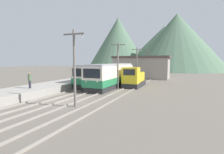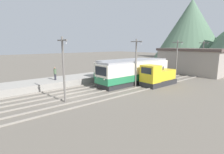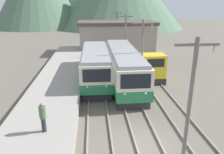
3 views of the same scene
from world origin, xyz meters
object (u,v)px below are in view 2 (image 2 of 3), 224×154
commuter_train_left (125,70)px  catenary_mast_far (177,57)px  commuter_train_center (135,73)px  catenary_mast_mid (136,61)px  catenary_mast_near (64,67)px  person_on_platform (55,73)px  shunting_locomotive (158,77)px  catenary_mast_distant (203,55)px

commuter_train_left → catenary_mast_far: size_ratio=1.65×
commuter_train_center → catenary_mast_mid: (1.51, -1.51, 1.93)m
commuter_train_center → catenary_mast_near: catenary_mast_near is taller
commuter_train_center → catenary_mast_mid: size_ratio=1.99×
person_on_platform → commuter_train_left: bearing=73.4°
commuter_train_center → catenary_mast_near: (1.51, -12.00, 1.93)m
person_on_platform → catenary_mast_near: bearing=-15.8°
catenary_mast_near → shunting_locomotive: bearing=83.7°
shunting_locomotive → catenary_mast_mid: catenary_mast_mid is taller
shunting_locomotive → commuter_train_center: bearing=-153.7°
catenary_mast_mid → person_on_platform: catenary_mast_mid is taller
commuter_train_left → catenary_mast_near: 13.53m
catenary_mast_near → catenary_mast_mid: bearing=90.0°
commuter_train_center → person_on_platform: commuter_train_center is taller
commuter_train_center → catenary_mast_mid: catenary_mast_mid is taller
catenary_mast_near → catenary_mast_far: 20.97m
commuter_train_center → commuter_train_left: bearing=166.5°
commuter_train_left → catenary_mast_mid: 5.22m
shunting_locomotive → catenary_mast_far: bearing=101.3°
catenary_mast_mid → catenary_mast_distant: (0.00, 20.97, 0.00)m
shunting_locomotive → catenary_mast_distant: catenary_mast_distant is taller
shunting_locomotive → catenary_mast_distant: 18.19m
commuter_train_left → catenary_mast_mid: (4.31, -2.19, 1.97)m
catenary_mast_far → person_on_platform: (-7.46, -18.86, -1.72)m
shunting_locomotive → catenary_mast_mid: 4.09m
catenary_mast_near → catenary_mast_distant: (0.00, 31.46, 0.00)m
catenary_mast_near → catenary_mast_distant: bearing=90.0°
catenary_mast_mid → person_on_platform: size_ratio=3.61×
commuter_train_left → catenary_mast_near: catenary_mast_near is taller
shunting_locomotive → catenary_mast_near: bearing=-96.3°
catenary_mast_near → commuter_train_center: bearing=97.2°
commuter_train_center → catenary_mast_distant: size_ratio=1.99×
commuter_train_left → catenary_mast_far: bearing=62.6°
shunting_locomotive → catenary_mast_near: catenary_mast_near is taller
catenary_mast_far → catenary_mast_distant: 10.49m
shunting_locomotive → person_on_platform: (-8.95, -11.37, 0.63)m
commuter_train_left → commuter_train_center: 2.88m
shunting_locomotive → catenary_mast_far: size_ratio=0.91×
commuter_train_center → shunting_locomotive: bearing=26.3°
shunting_locomotive → catenary_mast_mid: (-1.49, -3.00, 2.36)m
commuter_train_left → catenary_mast_mid: size_ratio=1.65×
catenary_mast_mid → catenary_mast_far: (0.00, 10.49, 0.00)m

